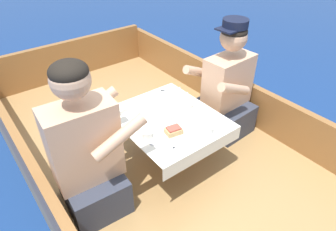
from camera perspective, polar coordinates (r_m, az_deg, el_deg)
The scene contains 23 objects.
ground_plane at distance 2.67m, azimuth -0.60°, elevation -13.09°, with size 60.00×60.00×0.00m, color navy.
boat_deck at distance 2.55m, azimuth -0.63°, elevation -10.53°, with size 1.89×3.59×0.34m, color #A87F4C.
gunwale_port at distance 2.05m, azimuth -22.26°, elevation -14.09°, with size 0.06×3.59×0.37m, color #936033.
gunwale_starboard at distance 2.85m, azimuth 14.22°, elevation 2.96°, with size 0.06×3.59×0.37m, color #936033.
bow_coaming at distance 3.66m, azimuth -17.92°, elevation 10.28°, with size 1.77×0.06×0.42m, color #936033.
cockpit_table at distance 2.17m, azimuth 0.00°, elevation -1.33°, with size 0.67×0.77×0.40m.
person_port at distance 1.87m, azimuth -15.19°, elevation -7.20°, with size 0.54×0.47×1.04m.
person_starboard at distance 2.54m, azimuth 11.06°, elevation 4.86°, with size 0.54×0.46×0.98m.
plate_sandwich at distance 1.99m, azimuth 1.07°, elevation -3.50°, with size 0.19×0.19×0.01m.
plate_bread at distance 2.33m, azimuth -2.40°, elevation 2.99°, with size 0.17×0.17×0.01m.
sandwich at distance 1.97m, azimuth 1.08°, elevation -2.87°, with size 0.12×0.09×0.05m.
bowl_port_near at distance 2.14m, azimuth 5.95°, elevation -0.01°, with size 0.15×0.15×0.04m.
bowl_starboard_near at distance 2.22m, azimuth -9.60°, elevation 1.18°, with size 0.12×0.12×0.04m.
bowl_center_far at distance 2.13m, azimuth -0.71°, elevation 0.00°, with size 0.14×0.14×0.04m.
bowl_port_far at distance 2.25m, azimuth 3.49°, elevation 2.11°, with size 0.11×0.11×0.04m.
coffee_cup_port at distance 2.01m, azimuth 7.75°, elevation -2.57°, with size 0.10×0.07×0.05m.
coffee_cup_starboard at distance 1.95m, azimuth -4.04°, elevation -3.67°, with size 0.09×0.07×0.05m.
utensil_fork_port at distance 1.90m, azimuth 1.41°, elevation -5.82°, with size 0.17×0.08×0.00m.
utensil_knife_starboard at distance 1.90m, azimuth -0.99°, elevation -5.88°, with size 0.12×0.14×0.00m.
utensil_spoon_starboard at distance 2.06m, azimuth -3.20°, elevation -2.15°, with size 0.05×0.17×0.01m.
utensil_spoon_center at distance 2.43m, azimuth 1.17°, elevation 4.35°, with size 0.15×0.11×0.01m.
utensil_knife_port at distance 2.15m, azimuth 8.83°, elevation -0.60°, with size 0.16×0.07×0.00m.
utensil_fork_starboard at distance 2.47m, azimuth 0.11°, elevation 4.97°, with size 0.17×0.07×0.00m.
Camera 1 is at (-1.06, -1.42, 1.99)m, focal length 32.00 mm.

